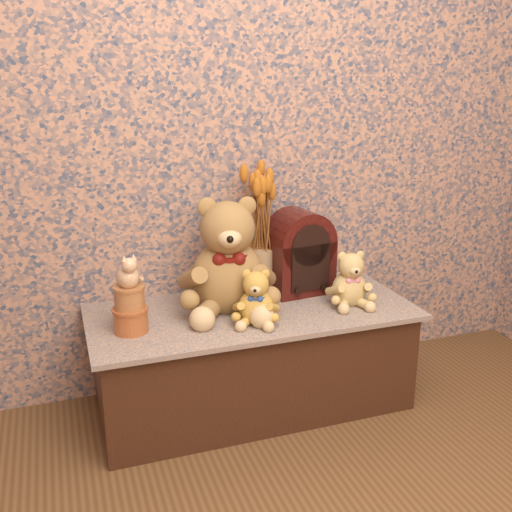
{
  "coord_description": "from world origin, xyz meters",
  "views": [
    {
      "loc": [
        -0.72,
        -0.88,
        1.33
      ],
      "look_at": [
        0.0,
        1.16,
        0.67
      ],
      "focal_mm": 41.34,
      "sensor_mm": 36.0,
      "label": 1
    }
  ],
  "objects_px": {
    "teddy_medium": "(256,294)",
    "biscuit_tin_lower": "(131,320)",
    "cat_figurine": "(127,269)",
    "cathedral_radio": "(299,251)",
    "teddy_small": "(350,276)",
    "ceramic_vase": "(260,271)",
    "teddy_large": "(227,249)"
  },
  "relations": [
    {
      "from": "teddy_medium",
      "to": "teddy_small",
      "type": "relative_size",
      "value": 0.93
    },
    {
      "from": "biscuit_tin_lower",
      "to": "cathedral_radio",
      "type": "bearing_deg",
      "value": 14.44
    },
    {
      "from": "teddy_large",
      "to": "teddy_medium",
      "type": "height_order",
      "value": "teddy_large"
    },
    {
      "from": "teddy_large",
      "to": "biscuit_tin_lower",
      "type": "xyz_separation_m",
      "value": [
        -0.41,
        -0.11,
        -0.2
      ]
    },
    {
      "from": "ceramic_vase",
      "to": "biscuit_tin_lower",
      "type": "height_order",
      "value": "ceramic_vase"
    },
    {
      "from": "teddy_large",
      "to": "cat_figurine",
      "type": "relative_size",
      "value": 3.77
    },
    {
      "from": "teddy_small",
      "to": "biscuit_tin_lower",
      "type": "xyz_separation_m",
      "value": [
        -0.89,
        0.01,
        -0.08
      ]
    },
    {
      "from": "teddy_small",
      "to": "ceramic_vase",
      "type": "xyz_separation_m",
      "value": [
        -0.31,
        0.23,
        -0.02
      ]
    },
    {
      "from": "cathedral_radio",
      "to": "biscuit_tin_lower",
      "type": "bearing_deg",
      "value": -171.56
    },
    {
      "from": "ceramic_vase",
      "to": "teddy_small",
      "type": "bearing_deg",
      "value": -37.26
    },
    {
      "from": "teddy_small",
      "to": "cat_figurine",
      "type": "height_order",
      "value": "cat_figurine"
    },
    {
      "from": "teddy_medium",
      "to": "cathedral_radio",
      "type": "distance_m",
      "value": 0.39
    },
    {
      "from": "cathedral_radio",
      "to": "biscuit_tin_lower",
      "type": "relative_size",
      "value": 2.9
    },
    {
      "from": "teddy_small",
      "to": "cathedral_radio",
      "type": "xyz_separation_m",
      "value": [
        -0.14,
        0.21,
        0.06
      ]
    },
    {
      "from": "teddy_small",
      "to": "ceramic_vase",
      "type": "relative_size",
      "value": 1.22
    },
    {
      "from": "cathedral_radio",
      "to": "cat_figurine",
      "type": "xyz_separation_m",
      "value": [
        -0.75,
        -0.19,
        0.06
      ]
    },
    {
      "from": "teddy_large",
      "to": "cathedral_radio",
      "type": "xyz_separation_m",
      "value": [
        0.35,
        0.08,
        -0.06
      ]
    },
    {
      "from": "teddy_large",
      "to": "cathedral_radio",
      "type": "height_order",
      "value": "teddy_large"
    },
    {
      "from": "cat_figurine",
      "to": "cathedral_radio",
      "type": "bearing_deg",
      "value": 7.44
    },
    {
      "from": "teddy_small",
      "to": "ceramic_vase",
      "type": "distance_m",
      "value": 0.39
    },
    {
      "from": "teddy_medium",
      "to": "biscuit_tin_lower",
      "type": "bearing_deg",
      "value": -165.18
    },
    {
      "from": "biscuit_tin_lower",
      "to": "teddy_medium",
      "type": "bearing_deg",
      "value": -7.56
    },
    {
      "from": "teddy_small",
      "to": "teddy_medium",
      "type": "bearing_deg",
      "value": -165.08
    },
    {
      "from": "ceramic_vase",
      "to": "cat_figurine",
      "type": "relative_size",
      "value": 1.53
    },
    {
      "from": "teddy_large",
      "to": "teddy_medium",
      "type": "xyz_separation_m",
      "value": [
        0.06,
        -0.17,
        -0.13
      ]
    },
    {
      "from": "teddy_medium",
      "to": "cat_figurine",
      "type": "xyz_separation_m",
      "value": [
        -0.47,
        0.06,
        0.13
      ]
    },
    {
      "from": "teddy_medium",
      "to": "ceramic_vase",
      "type": "xyz_separation_m",
      "value": [
        0.12,
        0.28,
        -0.01
      ]
    },
    {
      "from": "teddy_medium",
      "to": "cat_figurine",
      "type": "height_order",
      "value": "cat_figurine"
    },
    {
      "from": "teddy_small",
      "to": "ceramic_vase",
      "type": "bearing_deg",
      "value": 151.06
    },
    {
      "from": "teddy_small",
      "to": "cat_figurine",
      "type": "xyz_separation_m",
      "value": [
        -0.89,
        0.01,
        0.12
      ]
    },
    {
      "from": "teddy_small",
      "to": "cathedral_radio",
      "type": "bearing_deg",
      "value": 131.66
    },
    {
      "from": "cat_figurine",
      "to": "biscuit_tin_lower",
      "type": "bearing_deg",
      "value": 0.0
    }
  ]
}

